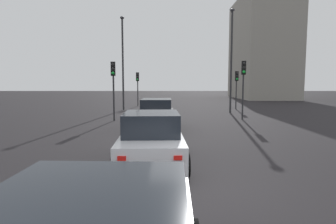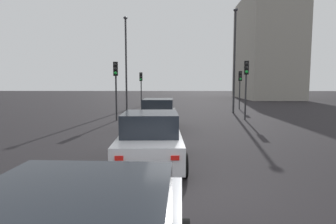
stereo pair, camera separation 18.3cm
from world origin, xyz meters
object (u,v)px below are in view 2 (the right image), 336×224
at_px(traffic_light_far_left, 116,78).
at_px(street_lamp_kerbside, 126,56).
at_px(car_black_right_lead, 158,115).
at_px(car_white_right_second, 151,139).
at_px(traffic_light_far_right, 246,78).
at_px(street_lamp_far, 235,53).
at_px(traffic_light_near_left, 240,82).
at_px(traffic_light_near_right, 141,82).

height_order(traffic_light_far_left, street_lamp_kerbside, street_lamp_kerbside).
bearing_deg(traffic_light_far_left, car_black_right_lead, 36.54).
height_order(car_white_right_second, traffic_light_far_left, traffic_light_far_left).
distance_m(traffic_light_far_right, street_lamp_far, 4.80).
xyz_separation_m(car_black_right_lead, street_lamp_far, (8.48, -5.75, 4.06)).
relative_size(car_white_right_second, street_lamp_far, 0.51).
bearing_deg(traffic_light_far_right, car_white_right_second, -22.96).
height_order(car_black_right_lead, street_lamp_far, street_lamp_far).
bearing_deg(street_lamp_far, traffic_light_near_left, -21.04).
bearing_deg(car_white_right_second, traffic_light_far_left, 14.74).
height_order(car_white_right_second, street_lamp_kerbside, street_lamp_kerbside).
bearing_deg(car_white_right_second, street_lamp_kerbside, 9.42).
bearing_deg(car_black_right_lead, car_white_right_second, -178.18).
distance_m(traffic_light_near_right, street_lamp_far, 10.84).
xyz_separation_m(car_white_right_second, traffic_light_near_left, (18.30, -6.96, 1.79)).
xyz_separation_m(street_lamp_kerbside, street_lamp_far, (-2.45, -9.16, 0.03)).
bearing_deg(traffic_light_far_left, street_lamp_far, 116.70).
height_order(car_white_right_second, traffic_light_near_right, traffic_light_near_right).
bearing_deg(street_lamp_kerbside, traffic_light_near_right, -11.82).
distance_m(traffic_light_near_left, traffic_light_far_left, 12.94).
bearing_deg(traffic_light_near_right, street_lamp_far, 58.66).
bearing_deg(street_lamp_kerbside, car_black_right_lead, -162.68).
height_order(car_white_right_second, street_lamp_far, street_lamp_far).
xyz_separation_m(traffic_light_near_right, traffic_light_far_right, (-10.96, -8.16, 0.26)).
bearing_deg(traffic_light_far_right, street_lamp_kerbside, -122.34).
height_order(traffic_light_near_left, traffic_light_near_right, traffic_light_near_right).
relative_size(car_black_right_lead, street_lamp_far, 0.52).
bearing_deg(traffic_light_far_right, traffic_light_near_right, -138.67).
bearing_deg(traffic_light_near_left, street_lamp_kerbside, -91.15).
bearing_deg(car_black_right_lead, traffic_light_near_left, -29.63).
bearing_deg(street_lamp_kerbside, street_lamp_far, -104.95).
distance_m(street_lamp_kerbside, street_lamp_far, 9.48).
distance_m(car_black_right_lead, street_lamp_far, 11.02).
distance_m(traffic_light_far_left, traffic_light_far_right, 8.56).
xyz_separation_m(traffic_light_near_left, street_lamp_far, (-3.33, 1.28, 2.29)).
relative_size(traffic_light_near_left, traffic_light_near_right, 1.00).
xyz_separation_m(traffic_light_far_left, street_lamp_far, (4.94, -8.67, 2.09)).
distance_m(traffic_light_near_left, street_lamp_kerbside, 10.72).
distance_m(traffic_light_near_left, street_lamp_far, 4.24).
height_order(traffic_light_far_right, street_lamp_kerbside, street_lamp_kerbside).
relative_size(traffic_light_near_left, street_lamp_kerbside, 0.43).
relative_size(car_white_right_second, traffic_light_far_right, 1.09).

